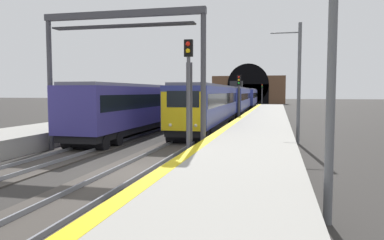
# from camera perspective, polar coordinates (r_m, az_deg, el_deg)

# --- Properties ---
(ground_plane) EXTENTS (320.00, 320.00, 0.00)m
(ground_plane) POSITION_cam_1_polar(r_m,az_deg,el_deg) (15.57, -9.23, -8.00)
(ground_plane) COLOR #302D2B
(platform_right) EXTENTS (112.00, 4.41, 0.98)m
(platform_right) POSITION_cam_1_polar(r_m,az_deg,el_deg) (14.41, 7.45, -7.00)
(platform_right) COLOR #9E9B93
(platform_right) RESTS_ON ground_plane
(platform_right_edge_strip) EXTENTS (112.00, 0.50, 0.01)m
(platform_right_edge_strip) POSITION_cam_1_polar(r_m,az_deg,el_deg) (14.64, -0.20, -4.82)
(platform_right_edge_strip) COLOR yellow
(platform_right_edge_strip) RESTS_ON platform_right
(track_main_line) EXTENTS (160.00, 3.11, 0.21)m
(track_main_line) POSITION_cam_1_polar(r_m,az_deg,el_deg) (15.56, -9.23, -7.85)
(track_main_line) COLOR #423D38
(track_main_line) RESTS_ON ground_plane
(track_adjacent_line) EXTENTS (160.00, 2.70, 0.21)m
(track_adjacent_line) POSITION_cam_1_polar(r_m,az_deg,el_deg) (17.90, -23.61, -6.55)
(track_adjacent_line) COLOR #423D38
(track_adjacent_line) RESTS_ON ground_plane
(train_main_approaching) EXTENTS (61.89, 3.31, 4.79)m
(train_main_approaching) POSITION_cam_1_polar(r_m,az_deg,el_deg) (52.80, 6.76, 3.16)
(train_main_approaching) COLOR navy
(train_main_approaching) RESTS_ON ground_plane
(train_adjacent_platform) EXTENTS (61.24, 3.00, 3.85)m
(train_adjacent_platform) POSITION_cam_1_polar(r_m,az_deg,el_deg) (49.45, 0.71, 3.07)
(train_adjacent_platform) COLOR navy
(train_adjacent_platform) RESTS_ON ground_plane
(railway_signal_near) EXTENTS (0.39, 0.38, 5.62)m
(railway_signal_near) POSITION_cam_1_polar(r_m,az_deg,el_deg) (16.75, -0.51, 4.19)
(railway_signal_near) COLOR #4C4C54
(railway_signal_near) RESTS_ON ground_plane
(railway_signal_mid) EXTENTS (0.39, 0.38, 4.99)m
(railway_signal_mid) POSITION_cam_1_polar(r_m,az_deg,el_deg) (38.18, 7.16, 3.90)
(railway_signal_mid) COLOR #38383D
(railway_signal_mid) RESTS_ON ground_plane
(railway_signal_far) EXTENTS (0.39, 0.38, 5.27)m
(railway_signal_far) POSITION_cam_1_polar(r_m,az_deg,el_deg) (92.86, 10.66, 4.21)
(railway_signal_far) COLOR #38383D
(railway_signal_far) RESTS_ON ground_plane
(overhead_signal_gantry) EXTENTS (0.70, 9.12, 7.60)m
(overhead_signal_gantry) POSITION_cam_1_polar(r_m,az_deg,el_deg) (20.64, -10.60, 11.04)
(overhead_signal_gantry) COLOR #3F3F47
(overhead_signal_gantry) RESTS_ON ground_plane
(tunnel_portal) EXTENTS (2.65, 20.06, 11.24)m
(tunnel_portal) POSITION_cam_1_polar(r_m,az_deg,el_deg) (104.75, 8.60, 4.62)
(tunnel_portal) COLOR brown
(tunnel_portal) RESTS_ON ground_plane
(catenary_mast_near) EXTENTS (0.22, 2.23, 7.58)m
(catenary_mast_near) POSITION_cam_1_polar(r_m,az_deg,el_deg) (9.75, 20.34, 7.53)
(catenary_mast_near) COLOR #595B60
(catenary_mast_near) RESTS_ON ground_plane
(catenary_mast_far) EXTENTS (0.22, 1.92, 7.61)m
(catenary_mast_far) POSITION_cam_1_polar(r_m,az_deg,el_deg) (24.55, 15.98, 5.57)
(catenary_mast_far) COLOR #595B60
(catenary_mast_far) RESTS_ON ground_plane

